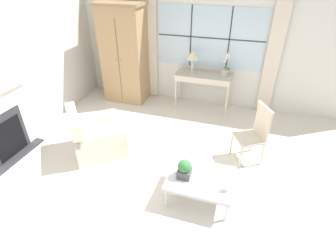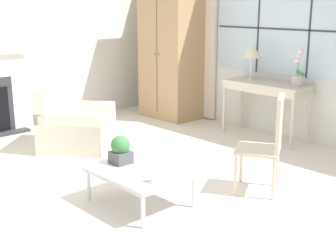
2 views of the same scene
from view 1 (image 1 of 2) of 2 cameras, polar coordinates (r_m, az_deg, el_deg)
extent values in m
plane|color=silver|center=(4.20, 0.16, -12.46)|extent=(14.00, 14.00, 0.00)
cube|color=silver|center=(6.15, 9.03, 17.18)|extent=(7.20, 0.06, 2.80)
cube|color=silver|center=(6.08, 9.09, 18.41)|extent=(2.34, 0.01, 1.30)
cube|color=#2D2D33|center=(6.15, 5.00, 18.82)|extent=(0.02, 0.02, 1.30)
cube|color=#2D2D33|center=(6.03, 13.21, 17.87)|extent=(0.02, 0.02, 1.30)
cube|color=#2D2D33|center=(6.08, 9.08, 18.40)|extent=(2.34, 0.02, 0.02)
cube|color=beige|center=(6.47, -3.71, 16.32)|extent=(0.30, 0.06, 2.34)
cube|color=beige|center=(6.08, 21.77, 13.13)|extent=(0.30, 0.06, 2.34)
cube|color=silver|center=(5.45, -30.34, 11.30)|extent=(0.06, 7.20, 2.80)
cube|color=#2D2D33|center=(5.45, -30.29, -5.45)|extent=(0.34, 1.08, 0.04)
cube|color=silver|center=(5.22, -32.59, -0.22)|extent=(0.18, 1.20, 1.18)
cube|color=black|center=(5.25, -31.21, -2.30)|extent=(0.02, 0.58, 0.65)
cube|color=#2D2D33|center=(5.22, -31.44, -1.75)|extent=(0.01, 0.74, 0.81)
cube|color=tan|center=(6.42, -9.38, 14.90)|extent=(0.97, 0.65, 2.18)
cube|color=#977752|center=(6.19, -10.37, 24.82)|extent=(1.05, 0.71, 0.06)
cube|color=brown|center=(6.16, -10.69, 13.59)|extent=(0.01, 0.01, 1.83)
sphere|color=#997F4C|center=(6.16, -11.19, 13.98)|extent=(0.03, 0.03, 0.03)
sphere|color=#997F4C|center=(6.11, -10.33, 13.93)|extent=(0.03, 0.03, 0.03)
cube|color=beige|center=(6.02, 7.80, 10.91)|extent=(1.25, 0.50, 0.03)
cube|color=beige|center=(6.04, 7.76, 10.33)|extent=(1.20, 0.48, 0.10)
cylinder|color=beige|center=(6.10, 1.71, 7.35)|extent=(0.04, 0.04, 0.78)
cylinder|color=beige|center=(5.93, 12.71, 5.75)|extent=(0.04, 0.04, 0.78)
cylinder|color=beige|center=(6.47, 2.75, 8.83)|extent=(0.04, 0.04, 0.78)
cylinder|color=beige|center=(6.31, 13.16, 7.35)|extent=(0.04, 0.04, 0.78)
cylinder|color=silver|center=(6.05, 5.20, 11.45)|extent=(0.11, 0.11, 0.02)
cylinder|color=silver|center=(5.99, 5.28, 12.94)|extent=(0.04, 0.04, 0.31)
cone|color=beige|center=(5.91, 5.40, 15.20)|extent=(0.30, 0.30, 0.19)
cylinder|color=#BCB7AD|center=(6.00, 12.22, 11.27)|extent=(0.14, 0.14, 0.14)
cylinder|color=#38753D|center=(5.91, 12.50, 13.52)|extent=(0.01, 0.01, 0.36)
cube|color=#38753D|center=(5.96, 12.76, 12.19)|extent=(0.14, 0.02, 0.09)
sphere|color=silver|center=(5.92, 12.28, 13.75)|extent=(0.08, 0.08, 0.08)
sphere|color=silver|center=(5.90, 12.61, 14.32)|extent=(0.08, 0.08, 0.08)
sphere|color=silver|center=(5.88, 12.93, 14.88)|extent=(0.08, 0.08, 0.08)
cube|color=beige|center=(4.92, -14.84, -2.99)|extent=(1.23, 1.24, 0.41)
cube|color=beige|center=(4.68, -19.71, 0.33)|extent=(0.70, 0.78, 0.43)
cube|color=beige|center=(5.17, -15.64, -0.30)|extent=(0.78, 0.71, 0.55)
cube|color=beige|center=(4.59, -14.17, -4.58)|extent=(0.78, 0.71, 0.55)
cube|color=beige|center=(4.59, 17.11, -2.48)|extent=(0.60, 0.60, 0.03)
cube|color=beige|center=(4.54, 19.88, 0.67)|extent=(0.23, 0.37, 0.51)
cube|color=beige|center=(4.42, 20.53, 3.74)|extent=(0.25, 0.40, 0.05)
cylinder|color=beige|center=(4.51, 15.56, -6.55)|extent=(0.04, 0.04, 0.43)
cylinder|color=beige|center=(4.78, 13.65, -3.80)|extent=(0.04, 0.04, 0.43)
cylinder|color=beige|center=(4.68, 19.76, -5.80)|extent=(0.04, 0.04, 0.43)
cylinder|color=beige|center=(4.94, 17.67, -3.20)|extent=(0.04, 0.04, 0.43)
cube|color=silver|center=(3.80, 7.22, -11.18)|extent=(0.93, 0.74, 0.03)
cube|color=#B1B3B8|center=(3.82, 7.19, -11.54)|extent=(0.91, 0.72, 0.04)
cylinder|color=silver|center=(3.78, -0.38, -15.19)|extent=(0.04, 0.04, 0.35)
cylinder|color=silver|center=(3.69, 12.63, -17.69)|extent=(0.04, 0.04, 0.35)
cylinder|color=silver|center=(4.22, 2.31, -9.07)|extent=(0.04, 0.04, 0.35)
cylinder|color=silver|center=(4.14, 13.68, -11.11)|extent=(0.04, 0.04, 0.35)
cube|color=#4C4C51|center=(3.75, 3.58, -10.17)|extent=(0.18, 0.18, 0.12)
sphere|color=#38753D|center=(3.66, 3.64, -8.72)|extent=(0.19, 0.19, 0.19)
cylinder|color=silver|center=(3.66, 12.63, -13.49)|extent=(0.11, 0.11, 0.01)
cylinder|color=white|center=(3.63, 12.73, -12.92)|extent=(0.08, 0.08, 0.09)
cylinder|color=black|center=(3.59, 12.82, -12.35)|extent=(0.00, 0.00, 0.01)
camera|label=2|loc=(3.07, 93.20, -25.43)|focal=50.00mm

